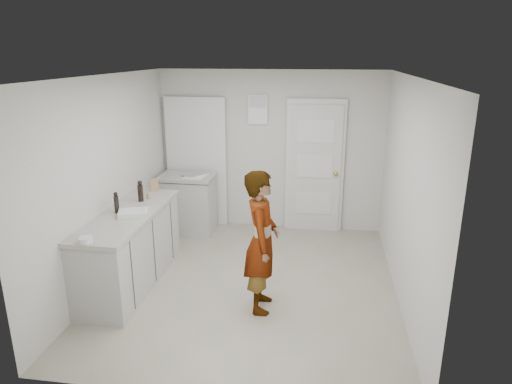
% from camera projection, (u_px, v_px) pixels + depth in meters
% --- Properties ---
extents(ground, '(4.00, 4.00, 0.00)m').
position_uv_depth(ground, '(251.00, 283.00, 5.66)').
color(ground, gray).
rests_on(ground, ground).
extents(room_shell, '(4.00, 4.00, 4.00)m').
position_uv_depth(room_shell, '(259.00, 165.00, 7.23)').
color(room_shell, '#BCBAB1').
rests_on(room_shell, ground).
extents(main_counter, '(0.64, 1.96, 0.93)m').
position_uv_depth(main_counter, '(131.00, 251.00, 5.55)').
color(main_counter, beige).
rests_on(main_counter, ground).
extents(side_counter, '(0.84, 0.61, 0.93)m').
position_uv_depth(side_counter, '(188.00, 206.00, 7.18)').
color(side_counter, beige).
rests_on(side_counter, ground).
extents(person, '(0.42, 0.61, 1.59)m').
position_uv_depth(person, '(262.00, 242.00, 4.91)').
color(person, silver).
rests_on(person, ground).
extents(cake_mix_box, '(0.12, 0.08, 0.17)m').
position_uv_depth(cake_mix_box, '(154.00, 185.00, 6.21)').
color(cake_mix_box, '#A87954').
rests_on(cake_mix_box, main_counter).
extents(spice_jar, '(0.05, 0.05, 0.08)m').
position_uv_depth(spice_jar, '(148.00, 196.00, 5.90)').
color(spice_jar, tan).
rests_on(spice_jar, main_counter).
extents(oil_cruet_a, '(0.07, 0.07, 0.27)m').
position_uv_depth(oil_cruet_a, '(140.00, 191.00, 5.78)').
color(oil_cruet_a, black).
rests_on(oil_cruet_a, main_counter).
extents(oil_cruet_b, '(0.06, 0.06, 0.26)m').
position_uv_depth(oil_cruet_b, '(116.00, 203.00, 5.36)').
color(oil_cruet_b, black).
rests_on(oil_cruet_b, main_counter).
extents(baking_dish, '(0.40, 0.33, 0.06)m').
position_uv_depth(baking_dish, '(133.00, 213.00, 5.30)').
color(baking_dish, silver).
rests_on(baking_dish, main_counter).
extents(egg_bowl, '(0.14, 0.14, 0.05)m').
position_uv_depth(egg_bowl, '(86.00, 240.00, 4.55)').
color(egg_bowl, silver).
rests_on(egg_bowl, main_counter).
extents(papers, '(0.34, 0.40, 0.01)m').
position_uv_depth(papers, '(196.00, 176.00, 6.98)').
color(papers, white).
rests_on(papers, side_counter).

